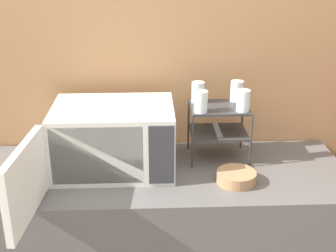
{
  "coord_description": "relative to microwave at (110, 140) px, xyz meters",
  "views": [
    {
      "loc": [
        0.01,
        -1.7,
        2.0
      ],
      "look_at": [
        0.1,
        0.37,
        1.16
      ],
      "focal_mm": 50.0,
      "sensor_mm": 36.0,
      "label": 1
    }
  ],
  "objects": [
    {
      "name": "glass_back_left",
      "position": [
        0.44,
        0.19,
        0.17
      ],
      "size": [
        0.07,
        0.07,
        0.11
      ],
      "color": "silver",
      "rests_on": "dish_rack"
    },
    {
      "name": "glass_back_right",
      "position": [
        0.64,
        0.2,
        0.17
      ],
      "size": [
        0.07,
        0.07,
        0.11
      ],
      "color": "silver",
      "rests_on": "dish_rack"
    },
    {
      "name": "glass_front_left",
      "position": [
        0.44,
        0.04,
        0.17
      ],
      "size": [
        0.07,
        0.07,
        0.11
      ],
      "color": "silver",
      "rests_on": "dish_rack"
    },
    {
      "name": "counter",
      "position": [
        0.18,
        -0.03,
        -0.63
      ],
      "size": [
        1.96,
        0.67,
        0.94
      ],
      "color": "#595654",
      "rests_on": "ground_plane"
    },
    {
      "name": "wall_back",
      "position": [
        0.18,
        0.35,
        0.2
      ],
      "size": [
        8.0,
        0.06,
        2.6
      ],
      "color": "#9E7047",
      "rests_on": "ground_plane"
    },
    {
      "name": "glass_front_right",
      "position": [
        0.64,
        0.04,
        0.17
      ],
      "size": [
        0.07,
        0.07,
        0.11
      ],
      "color": "silver",
      "rests_on": "dish_rack"
    },
    {
      "name": "bowl",
      "position": [
        0.59,
        -0.15,
        -0.13
      ],
      "size": [
        0.18,
        0.18,
        0.05
      ],
      "color": "#AD7F56",
      "rests_on": "counter"
    },
    {
      "name": "microwave",
      "position": [
        0.0,
        0.0,
        0.0
      ],
      "size": [
        0.65,
        0.86,
        0.32
      ],
      "color": "silver",
      "rests_on": "counter"
    },
    {
      "name": "dish_rack",
      "position": [
        0.54,
        0.12,
        0.04
      ],
      "size": [
        0.3,
        0.24,
        0.28
      ],
      "color": "#333333",
      "rests_on": "counter"
    }
  ]
}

